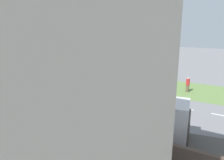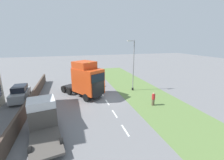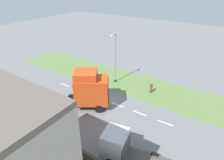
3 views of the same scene
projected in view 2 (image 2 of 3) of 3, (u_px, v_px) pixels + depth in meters
The scene contains 10 objects.
ground_plane at pixel (106, 100), 19.97m from camera, with size 120.00×120.00×0.00m, color slate.
grass_verge at pixel (146, 95), 21.58m from camera, with size 7.00×44.00×0.01m.
lane_markings at pixel (104, 98), 20.62m from camera, with size 0.16×17.80×0.00m.
boundary_wall at pixel (30, 102), 17.37m from camera, with size 0.25×24.00×1.47m.
lorry_cab at pixel (87, 80), 20.35m from camera, with size 5.90×7.14×5.09m.
flatbed_truck at pixel (43, 116), 12.76m from camera, with size 3.17×5.96×2.82m.
parked_car at pixel (20, 93), 19.45m from camera, with size 2.10×4.35×2.02m.
lamp_post at pixel (133, 68), 22.82m from camera, with size 1.27×0.29×7.70m.
pedestrian at pixel (153, 99), 18.08m from camera, with size 0.39×0.39×1.64m.
traffic_cone_lead at pixel (104, 85), 25.67m from camera, with size 0.36×0.36×0.58m.
Camera 2 is at (4.34, 18.11, 7.73)m, focal length 24.00 mm.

